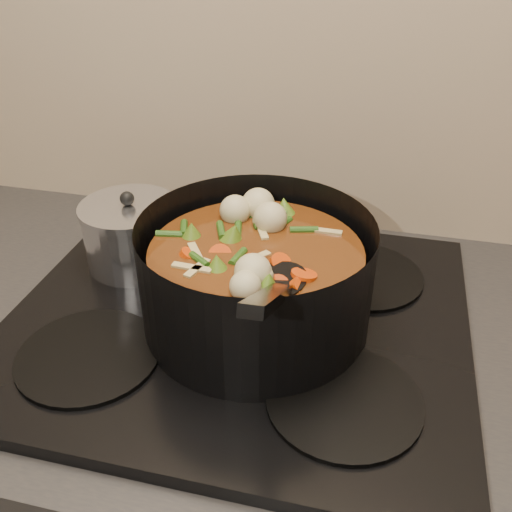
# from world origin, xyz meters

# --- Properties ---
(stovetop) EXTENTS (0.62, 0.54, 0.03)m
(stovetop) POSITION_xyz_m (0.00, 1.93, 0.92)
(stovetop) COLOR black
(stovetop) RESTS_ON counter
(stockpot) EXTENTS (0.34, 0.43, 0.22)m
(stockpot) POSITION_xyz_m (0.03, 1.92, 1.00)
(stockpot) COLOR black
(stockpot) RESTS_ON stovetop
(saucepan) EXTENTS (0.15, 0.15, 0.12)m
(saucepan) POSITION_xyz_m (-0.19, 2.02, 0.98)
(saucepan) COLOR silver
(saucepan) RESTS_ON stovetop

